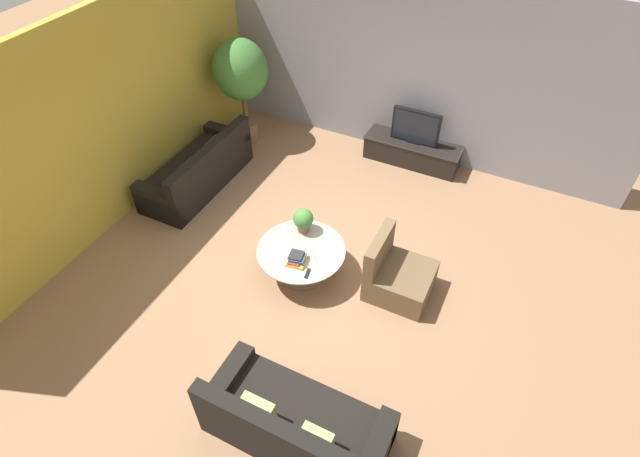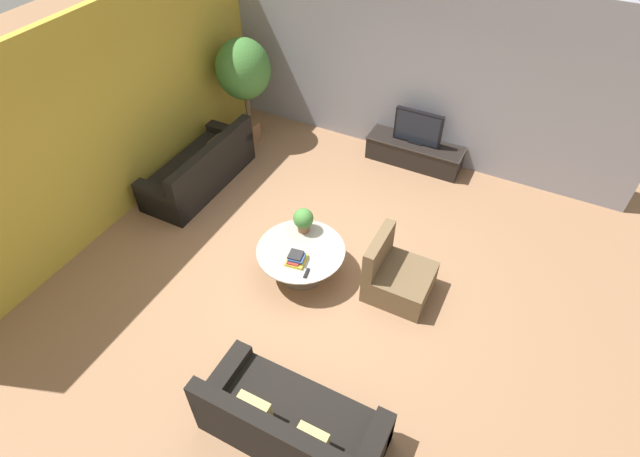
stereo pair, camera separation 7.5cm
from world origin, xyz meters
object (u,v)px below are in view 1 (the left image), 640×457
object	(u,v)px
television	(416,127)
coffee_table	(301,257)
couch_near_entry	(295,425)
armchair_wicker	(397,276)
couch_by_wall	(199,171)
potted_plant_tabletop	(303,220)
potted_palm_tall	(241,74)
media_console	(412,151)

from	to	relation	value
television	coffee_table	distance (m)	3.17
couch_near_entry	armchair_wicker	xyz separation A→B (m)	(0.24, 2.34, -0.01)
television	armchair_wicker	size ratio (longest dim) A/B	0.94
coffee_table	couch_by_wall	world-z (taller)	couch_by_wall
couch_by_wall	potted_plant_tabletop	distance (m)	2.36
potted_palm_tall	potted_plant_tabletop	size ratio (longest dim) A/B	5.19
media_console	potted_palm_tall	distance (m)	3.19
potted_palm_tall	potted_plant_tabletop	xyz separation A→B (m)	(2.29, -2.15, -0.63)
television	armchair_wicker	distance (m)	2.95
television	armchair_wicker	world-z (taller)	television
couch_by_wall	potted_palm_tall	xyz separation A→B (m)	(-0.04, 1.52, 1.00)
coffee_table	couch_near_entry	distance (m)	2.29
couch_near_entry	potted_plant_tabletop	world-z (taller)	couch_near_entry
media_console	television	xyz separation A→B (m)	(0.00, -0.00, 0.49)
media_console	potted_plant_tabletop	distance (m)	2.88
television	couch_by_wall	size ratio (longest dim) A/B	0.39
media_console	television	distance (m)	0.49
couch_by_wall	potted_palm_tall	world-z (taller)	potted_palm_tall
media_console	coffee_table	xyz separation A→B (m)	(-0.51, -3.11, 0.10)
television	couch_near_entry	xyz separation A→B (m)	(0.49, -5.16, -0.43)
armchair_wicker	television	bearing A→B (deg)	14.64
media_console	couch_by_wall	world-z (taller)	couch_by_wall
media_console	couch_near_entry	distance (m)	5.19
coffee_table	couch_by_wall	distance (m)	2.58
couch_by_wall	potted_palm_tall	bearing A→B (deg)	-178.42
television	potted_palm_tall	world-z (taller)	potted_palm_tall
coffee_table	couch_near_entry	size ratio (longest dim) A/B	0.63
coffee_table	potted_palm_tall	size ratio (longest dim) A/B	0.63
coffee_table	potted_plant_tabletop	distance (m)	0.50
coffee_table	armchair_wicker	distance (m)	1.28
armchair_wicker	couch_by_wall	bearing A→B (deg)	79.47
television	couch_by_wall	world-z (taller)	television
potted_palm_tall	potted_plant_tabletop	distance (m)	3.20
coffee_table	potted_palm_tall	bearing A→B (deg)	134.37
coffee_table	television	bearing A→B (deg)	80.63
couch_by_wall	television	bearing A→B (deg)	126.42
television	coffee_table	xyz separation A→B (m)	(-0.51, -3.11, -0.39)
potted_plant_tabletop	couch_near_entry	bearing A→B (deg)	-64.38
television	couch_near_entry	world-z (taller)	television
coffee_table	couch_by_wall	size ratio (longest dim) A/B	0.58
television	potted_palm_tall	bearing A→B (deg)	-168.08
potted_palm_tall	couch_near_entry	bearing A→B (deg)	-52.85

